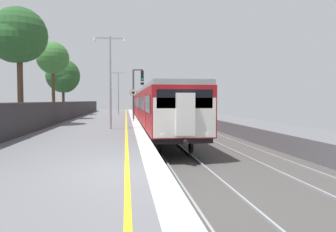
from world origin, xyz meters
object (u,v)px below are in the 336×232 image
object	(u,v)px
signal_gantry	(136,88)
background_tree_left	(64,77)
speed_limit_sign	(133,101)
platform_lamp_far	(118,89)
commuter_train_at_platform	(150,105)
background_tree_centre	(17,37)
background_tree_right	(53,59)
platform_lamp_mid	(110,75)

from	to	relation	value
signal_gantry	background_tree_left	size ratio (longest dim) A/B	0.70
speed_limit_sign	platform_lamp_far	world-z (taller)	platform_lamp_far
platform_lamp_far	background_tree_left	distance (m)	6.76
commuter_train_at_platform	platform_lamp_far	xyz separation A→B (m)	(-3.41, 7.78, 1.92)
signal_gantry	background_tree_left	xyz separation A→B (m)	(-8.45, 9.34, 1.61)
signal_gantry	background_tree_centre	bearing A→B (deg)	-137.80
platform_lamp_far	background_tree_left	world-z (taller)	background_tree_left
background_tree_left	background_tree_centre	distance (m)	17.01
signal_gantry	speed_limit_sign	distance (m)	3.75
commuter_train_at_platform	speed_limit_sign	world-z (taller)	commuter_train_at_platform
signal_gantry	background_tree_right	world-z (taller)	background_tree_right
commuter_train_at_platform	speed_limit_sign	size ratio (longest dim) A/B	15.28
commuter_train_at_platform	speed_limit_sign	bearing A→B (deg)	-106.36
speed_limit_sign	background_tree_centre	bearing A→B (deg)	-152.99
platform_lamp_mid	background_tree_right	bearing A→B (deg)	117.12
background_tree_centre	platform_lamp_far	bearing A→B (deg)	70.50
signal_gantry	commuter_train_at_platform	bearing A→B (deg)	62.13
signal_gantry	speed_limit_sign	size ratio (longest dim) A/B	1.74
background_tree_left	background_tree_right	distance (m)	9.02
background_tree_centre	background_tree_right	xyz separation A→B (m)	(0.63, 8.01, -0.49)
speed_limit_sign	background_tree_centre	size ratio (longest dim) A/B	0.33
speed_limit_sign	platform_lamp_mid	distance (m)	7.72
background_tree_centre	speed_limit_sign	bearing A→B (deg)	27.01
platform_lamp_far	commuter_train_at_platform	bearing A→B (deg)	-66.31
platform_lamp_mid	platform_lamp_far	size ratio (longest dim) A/B	1.06
signal_gantry	platform_lamp_far	distance (m)	10.73
platform_lamp_far	background_tree_centre	distance (m)	19.47
speed_limit_sign	platform_lamp_mid	world-z (taller)	platform_lamp_mid
background_tree_right	signal_gantry	bearing A→B (deg)	-3.05
speed_limit_sign	background_tree_centre	distance (m)	9.98
signal_gantry	background_tree_centre	world-z (taller)	background_tree_centre
platform_lamp_mid	background_tree_left	size ratio (longest dim) A/B	0.84
commuter_train_at_platform	platform_lamp_far	distance (m)	8.71
commuter_train_at_platform	signal_gantry	xyz separation A→B (m)	(-1.46, -2.77, 1.70)
platform_lamp_far	background_tree_left	size ratio (longest dim) A/B	0.79
signal_gantry	platform_lamp_far	xyz separation A→B (m)	(-1.95, 10.55, 0.21)
platform_lamp_mid	platform_lamp_far	world-z (taller)	platform_lamp_mid
commuter_train_at_platform	background_tree_centre	world-z (taller)	background_tree_centre
platform_lamp_mid	background_tree_right	size ratio (longest dim) A/B	0.78
speed_limit_sign	platform_lamp_far	xyz separation A→B (m)	(-1.57, 14.07, 1.45)
commuter_train_at_platform	speed_limit_sign	distance (m)	6.57
speed_limit_sign	commuter_train_at_platform	bearing A→B (deg)	73.64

